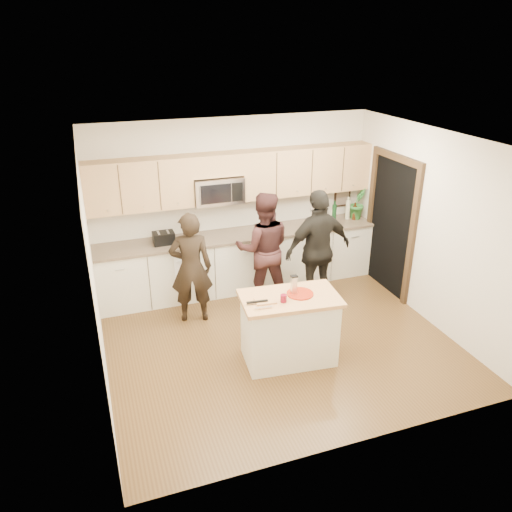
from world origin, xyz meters
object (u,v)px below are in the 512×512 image
object	(u,v)px
woman_left	(191,268)
woman_right	(318,250)
toaster	(164,238)
woman_center	(263,249)
island	(289,328)

from	to	relation	value
woman_left	woman_right	world-z (taller)	woman_right
woman_right	woman_left	bearing A→B (deg)	-12.07
toaster	woman_center	distance (m)	1.50
toaster	woman_center	bearing A→B (deg)	-21.20
island	toaster	size ratio (longest dim) A/B	4.03
woman_left	woman_right	size ratio (longest dim) A/B	0.90
island	woman_right	distance (m)	1.58
toaster	woman_right	xyz separation A→B (m)	(2.12, -0.92, -0.12)
woman_left	island	bearing A→B (deg)	135.62
island	woman_right	size ratio (longest dim) A/B	0.69
island	woman_left	bearing A→B (deg)	129.59
toaster	woman_left	distance (m)	0.79
island	toaster	xyz separation A→B (m)	(-1.17, 2.10, 0.58)
toaster	woman_left	size ratio (longest dim) A/B	0.19
toaster	woman_center	xyz separation A→B (m)	(1.39, -0.54, -0.16)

